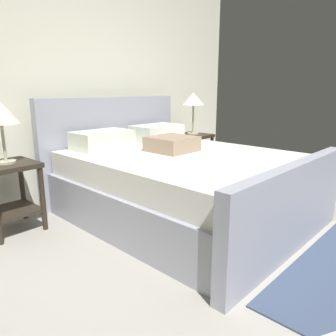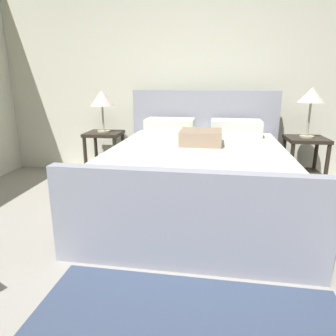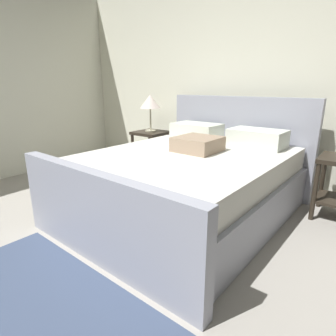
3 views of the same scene
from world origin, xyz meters
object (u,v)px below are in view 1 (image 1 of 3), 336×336
Objects in this scene: bed at (178,181)px; nightstand_right at (193,148)px; table_lamp_right at (193,100)px; nightstand_left at (9,186)px; table_lamp_left at (0,114)px.

bed is 1.43m from nightstand_right.
table_lamp_right is 0.93× the size of nightstand_left.
bed is 1.49m from nightstand_left.
table_lamp_right is at bearing 31.57° from bed.
nightstand_right is 2.45m from nightstand_left.
nightstand_left is at bearing 177.74° from nightstand_right.
nightstand_right is 1.16× the size of table_lamp_left.
bed is 4.08× the size of table_lamp_right.
table_lamp_right is at bearing -2.26° from table_lamp_left.
bed is 3.79× the size of nightstand_right.
table_lamp_left is (-2.44, 0.10, -0.05)m from table_lamp_right.
table_lamp_right reaches higher than nightstand_left.
bed is 1.60m from table_lamp_right.
table_lamp_left is at bearing 135.00° from nightstand_left.
bed reaches higher than nightstand_right.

